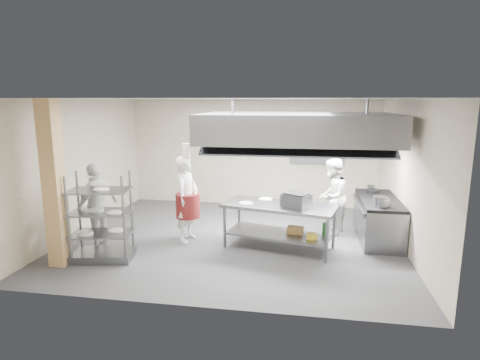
% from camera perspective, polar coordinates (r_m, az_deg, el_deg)
% --- Properties ---
extents(floor, '(7.00, 7.00, 0.00)m').
position_cam_1_polar(floor, '(8.86, -0.85, -8.30)').
color(floor, '#2F2F31').
rests_on(floor, ground).
extents(ceiling, '(7.00, 7.00, 0.00)m').
position_cam_1_polar(ceiling, '(8.35, -0.91, 11.49)').
color(ceiling, silver).
rests_on(ceiling, wall_back).
extents(wall_back, '(7.00, 0.00, 7.00)m').
position_cam_1_polar(wall_back, '(11.41, 1.82, 3.88)').
color(wall_back, gray).
rests_on(wall_back, ground).
extents(wall_left, '(0.00, 6.00, 6.00)m').
position_cam_1_polar(wall_left, '(9.72, -21.63, 1.79)').
color(wall_left, gray).
rests_on(wall_left, ground).
extents(wall_right, '(0.00, 6.00, 6.00)m').
position_cam_1_polar(wall_right, '(8.58, 22.78, 0.53)').
color(wall_right, gray).
rests_on(wall_right, ground).
extents(column, '(0.30, 0.30, 3.00)m').
position_cam_1_polar(column, '(7.83, -24.94, -0.61)').
color(column, tan).
rests_on(column, floor).
extents(exhaust_hood, '(4.00, 2.50, 0.60)m').
position_cam_1_polar(exhaust_hood, '(8.63, 8.18, 7.38)').
color(exhaust_hood, slate).
rests_on(exhaust_hood, ceiling).
extents(hood_strip_a, '(1.60, 0.12, 0.04)m').
position_cam_1_polar(hood_strip_a, '(8.73, 2.18, 5.42)').
color(hood_strip_a, white).
rests_on(hood_strip_a, exhaust_hood).
extents(hood_strip_b, '(1.60, 0.12, 0.04)m').
position_cam_1_polar(hood_strip_b, '(8.69, 14.09, 5.06)').
color(hood_strip_b, white).
rests_on(hood_strip_b, exhaust_hood).
extents(wall_shelf, '(1.50, 0.28, 0.04)m').
position_cam_1_polar(wall_shelf, '(11.15, 10.93, 3.51)').
color(wall_shelf, slate).
rests_on(wall_shelf, wall_back).
extents(island, '(2.39, 1.42, 0.91)m').
position_cam_1_polar(island, '(8.23, 5.56, -6.58)').
color(island, gray).
rests_on(island, floor).
extents(island_worktop, '(2.39, 1.42, 0.06)m').
position_cam_1_polar(island_worktop, '(8.11, 5.62, -3.72)').
color(island_worktop, slate).
rests_on(island_worktop, island).
extents(island_undershelf, '(2.20, 1.29, 0.04)m').
position_cam_1_polar(island_undershelf, '(8.28, 5.54, -7.60)').
color(island_undershelf, slate).
rests_on(island_undershelf, island).
extents(pass_rack, '(1.20, 0.83, 1.66)m').
position_cam_1_polar(pass_rack, '(7.95, -19.18, -4.99)').
color(pass_rack, slate).
rests_on(pass_rack, floor).
extents(cooking_range, '(0.80, 2.00, 0.84)m').
position_cam_1_polar(cooking_range, '(9.22, 19.02, -5.42)').
color(cooking_range, slate).
rests_on(cooking_range, floor).
extents(range_top, '(0.78, 1.96, 0.06)m').
position_cam_1_polar(range_top, '(9.10, 19.20, -2.70)').
color(range_top, black).
rests_on(range_top, cooking_range).
extents(chef_head, '(0.55, 0.74, 1.83)m').
position_cam_1_polar(chef_head, '(8.58, -7.56, -2.69)').
color(chef_head, white).
rests_on(chef_head, floor).
extents(chef_line, '(0.90, 1.01, 1.73)m').
position_cam_1_polar(chef_line, '(9.13, 12.94, -2.35)').
color(chef_line, silver).
rests_on(chef_line, floor).
extents(chef_plating, '(0.69, 1.11, 1.77)m').
position_cam_1_polar(chef_plating, '(8.54, -19.60, -3.53)').
color(chef_plating, white).
rests_on(chef_plating, floor).
extents(griddle, '(0.63, 0.59, 0.25)m').
position_cam_1_polar(griddle, '(7.99, 8.01, -2.87)').
color(griddle, slate).
rests_on(griddle, island_worktop).
extents(wicker_basket, '(0.35, 0.27, 0.14)m').
position_cam_1_polar(wicker_basket, '(8.25, 7.89, -7.06)').
color(wicker_basket, brown).
rests_on(wicker_basket, island_undershelf).
extents(stockpot, '(0.28, 0.28, 0.19)m').
position_cam_1_polar(stockpot, '(8.47, 19.33, -2.84)').
color(stockpot, slate).
rests_on(stockpot, range_top).
extents(plate_stack, '(0.28, 0.28, 0.05)m').
position_cam_1_polar(plate_stack, '(8.03, -19.05, -7.02)').
color(plate_stack, white).
rests_on(plate_stack, pass_rack).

